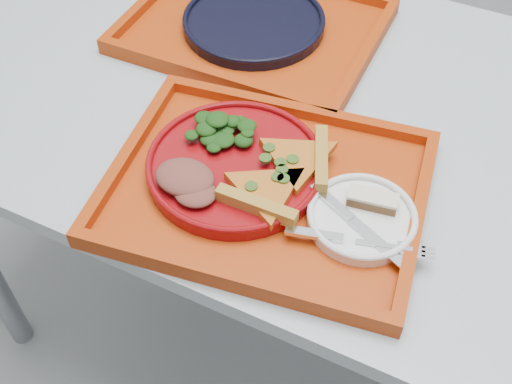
# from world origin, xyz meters

# --- Properties ---
(ground) EXTENTS (10.00, 10.00, 0.00)m
(ground) POSITION_xyz_m (0.00, 0.00, 0.00)
(ground) COLOR gray
(ground) RESTS_ON ground
(table) EXTENTS (1.60, 0.80, 0.75)m
(table) POSITION_xyz_m (0.00, 0.00, 0.68)
(table) COLOR #9AA3AD
(table) RESTS_ON ground
(tray_main) EXTENTS (0.49, 0.41, 0.01)m
(tray_main) POSITION_xyz_m (-0.10, -0.21, 0.76)
(tray_main) COLOR #A53108
(tray_main) RESTS_ON table
(tray_far) EXTENTS (0.46, 0.36, 0.01)m
(tray_far) POSITION_xyz_m (-0.29, 0.14, 0.76)
(tray_far) COLOR #A53108
(tray_far) RESTS_ON table
(dinner_plate) EXTENTS (0.26, 0.26, 0.02)m
(dinner_plate) POSITION_xyz_m (-0.16, -0.20, 0.77)
(dinner_plate) COLOR maroon
(dinner_plate) RESTS_ON tray_main
(side_plate) EXTENTS (0.15, 0.15, 0.01)m
(side_plate) POSITION_xyz_m (0.04, -0.21, 0.77)
(side_plate) COLOR white
(side_plate) RESTS_ON tray_main
(navy_plate) EXTENTS (0.26, 0.26, 0.02)m
(navy_plate) POSITION_xyz_m (-0.29, 0.14, 0.77)
(navy_plate) COLOR black
(navy_plate) RESTS_ON tray_far
(pizza_slice_a) EXTENTS (0.12, 0.13, 0.02)m
(pizza_slice_a) POSITION_xyz_m (-0.09, -0.23, 0.79)
(pizza_slice_a) COLOR orange
(pizza_slice_a) RESTS_ON dinner_plate
(pizza_slice_b) EXTENTS (0.17, 0.16, 0.02)m
(pizza_slice_b) POSITION_xyz_m (-0.08, -0.16, 0.79)
(pizza_slice_b) COLOR orange
(pizza_slice_b) RESTS_ON dinner_plate
(salad_heap) EXTENTS (0.09, 0.08, 0.04)m
(salad_heap) POSITION_xyz_m (-0.20, -0.16, 0.80)
(salad_heap) COLOR black
(salad_heap) RESTS_ON dinner_plate
(meat_portion) EXTENTS (0.09, 0.07, 0.03)m
(meat_portion) POSITION_xyz_m (-0.20, -0.27, 0.79)
(meat_portion) COLOR brown
(meat_portion) RESTS_ON dinner_plate
(dessert_bar) EXTENTS (0.07, 0.04, 0.02)m
(dessert_bar) POSITION_xyz_m (0.05, -0.18, 0.79)
(dessert_bar) COLOR #51311B
(dessert_bar) RESTS_ON side_plate
(knife) EXTENTS (0.17, 0.09, 0.01)m
(knife) POSITION_xyz_m (0.04, -0.23, 0.78)
(knife) COLOR silver
(knife) RESTS_ON side_plate
(fork) EXTENTS (0.18, 0.07, 0.01)m
(fork) POSITION_xyz_m (0.05, -0.26, 0.78)
(fork) COLOR silver
(fork) RESTS_ON side_plate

